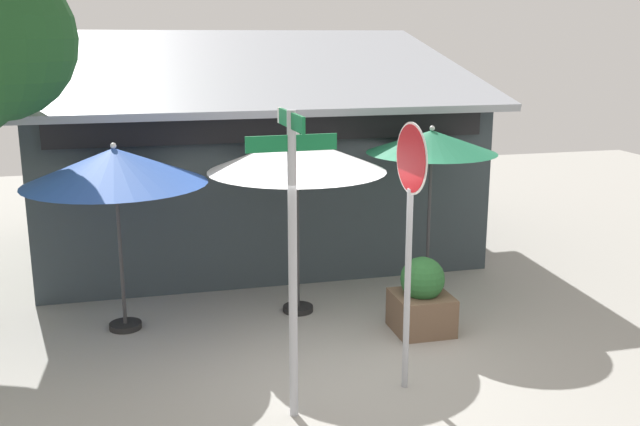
# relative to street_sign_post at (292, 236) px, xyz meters

# --- Properties ---
(ground_plane) EXTENTS (28.00, 28.00, 0.10)m
(ground_plane) POSITION_rel_street_sign_post_xyz_m (1.01, 1.16, -2.03)
(ground_plane) COLOR #9E9B93
(cafe_building) EXTENTS (7.83, 5.45, 4.04)m
(cafe_building) POSITION_rel_street_sign_post_xyz_m (0.60, 6.47, -0.42)
(cafe_building) COLOR #333D42
(cafe_building) RESTS_ON ground
(street_sign_post) EXTENTS (0.91, 0.97, 3.23)m
(street_sign_post) POSITION_rel_street_sign_post_xyz_m (0.00, 0.00, 0.00)
(street_sign_post) COLOR #A8AAB2
(street_sign_post) RESTS_ON ground
(stop_sign) EXTENTS (0.07, 0.78, 3.04)m
(stop_sign) POSITION_rel_street_sign_post_xyz_m (1.37, 0.31, 0.14)
(stop_sign) COLOR #A8AAB2
(stop_sign) RESTS_ON ground
(patio_umbrella_royal_blue_left) EXTENTS (2.41, 2.41, 2.58)m
(patio_umbrella_royal_blue_left) POSITION_rel_street_sign_post_xyz_m (-1.76, 2.86, 0.28)
(patio_umbrella_royal_blue_left) COLOR black
(patio_umbrella_royal_blue_left) RESTS_ON ground
(patio_umbrella_ivory_center) EXTENTS (2.51, 2.51, 2.64)m
(patio_umbrella_ivory_center) POSITION_rel_street_sign_post_xyz_m (0.69, 2.91, 0.33)
(patio_umbrella_ivory_center) COLOR black
(patio_umbrella_ivory_center) RESTS_ON ground
(patio_umbrella_forest_green_right) EXTENTS (1.95, 1.95, 2.63)m
(patio_umbrella_forest_green_right) POSITION_rel_street_sign_post_xyz_m (2.79, 3.12, 0.38)
(patio_umbrella_forest_green_right) COLOR black
(patio_umbrella_forest_green_right) RESTS_ON ground
(sidewalk_planter) EXTENTS (0.76, 0.76, 1.05)m
(sidewalk_planter) POSITION_rel_street_sign_post_xyz_m (2.16, 1.78, -1.52)
(sidewalk_planter) COLOR brown
(sidewalk_planter) RESTS_ON ground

